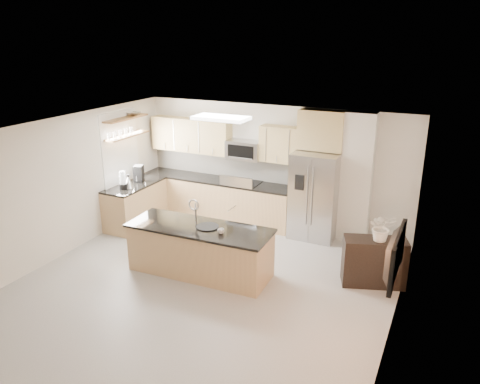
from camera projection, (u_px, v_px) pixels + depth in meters
The scene contains 27 objects.
floor at pixel (200, 289), 7.72m from camera, with size 6.50×6.50×0.00m, color #A8A4A0.
ceiling at pixel (195, 134), 6.88m from camera, with size 6.00×6.50×0.02m, color white.
wall_back at pixel (273, 166), 10.08m from camera, with size 6.00×0.02×2.60m, color beige.
wall_front at pixel (28, 329), 4.51m from camera, with size 6.00×0.02×2.60m, color beige.
wall_left at pixel (55, 190), 8.51m from camera, with size 0.02×6.50×2.60m, color beige.
wall_right at pixel (397, 253), 6.09m from camera, with size 0.02×6.50×2.60m, color beige.
back_counter at pixel (217, 198), 10.57m from camera, with size 3.55×0.66×1.44m.
left_counter at pixel (135, 204), 10.23m from camera, with size 0.66×1.50×0.92m.
range at pixel (242, 202), 10.31m from camera, with size 0.76×0.64×1.14m.
upper_cabinets at pixel (216, 138), 10.29m from camera, with size 3.50×0.33×0.75m.
microwave at pixel (244, 150), 10.04m from camera, with size 0.76×0.40×0.40m.
refrigerator at pixel (315, 196), 9.46m from camera, with size 0.92×0.78×1.78m.
partition_column at pixel (357, 178), 9.22m from camera, with size 0.60×0.30×2.60m, color beige.
window at pixel (120, 150), 9.97m from camera, with size 0.04×1.15×1.65m.
shelf_lower at pixel (127, 136), 9.91m from camera, with size 0.30×1.20×0.04m, color brown.
shelf_upper at pixel (125, 118), 9.79m from camera, with size 0.30×1.20×0.04m, color brown.
ceiling_fixture at pixel (221, 118), 8.42m from camera, with size 1.00×0.50×0.06m, color white.
island at pixel (200, 250), 8.13m from camera, with size 2.54×0.98×1.29m.
credenza at pixel (374, 262), 7.76m from camera, with size 1.02×0.43×0.82m, color black.
cup at pixel (221, 231), 7.71m from camera, with size 0.11×0.11×0.09m, color silver.
platter at pixel (208, 227), 7.97m from camera, with size 0.39×0.39×0.02m, color black.
blender at pixel (123, 181), 9.73m from camera, with size 0.17×0.17×0.38m.
kettle at pixel (128, 182), 9.82m from camera, with size 0.23×0.23×0.28m.
coffee_maker at pixel (139, 174), 10.22m from camera, with size 0.26×0.28×0.36m.
bowl at pixel (134, 113), 10.03m from camera, with size 0.36×0.36×0.09m, color #ACACAE.
flower_vase at pixel (383, 220), 7.48m from camera, with size 0.64×0.55×0.71m, color silver.
television at pixel (388, 254), 5.93m from camera, with size 1.08×0.14×0.62m, color black.
Camera 1 is at (3.49, -5.85, 4.01)m, focal length 35.00 mm.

